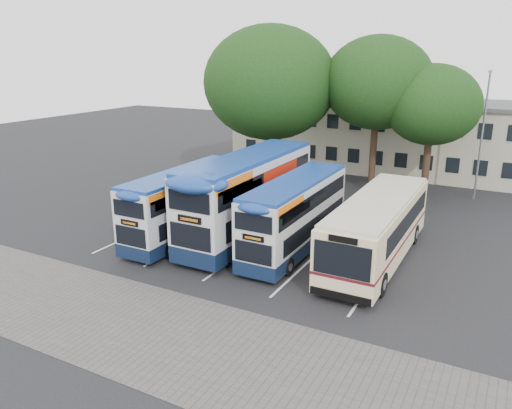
{
  "coord_description": "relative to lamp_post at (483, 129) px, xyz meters",
  "views": [
    {
      "loc": [
        8.36,
        -17.96,
        10.2
      ],
      "look_at": [
        -3.87,
        5.0,
        2.22
      ],
      "focal_mm": 35.0,
      "sensor_mm": 36.0,
      "label": 1
    }
  ],
  "objects": [
    {
      "name": "bus_dd_left",
      "position": [
        -13.81,
        -15.96,
        -2.95
      ],
      "size": [
        2.26,
        9.31,
        3.88
      ],
      "color": "#0F1D37",
      "rests_on": "ground"
    },
    {
      "name": "tree_right",
      "position": [
        -3.27,
        -1.59,
        1.62
      ],
      "size": [
        6.53,
        6.53,
        9.5
      ],
      "color": "black",
      "rests_on": "ground"
    },
    {
      "name": "depot_building",
      "position": [
        -6.0,
        7.02,
        -1.93
      ],
      "size": [
        32.4,
        8.4,
        6.2
      ],
      "color": "#B5AC92",
      "rests_on": "ground"
    },
    {
      "name": "paving_strip",
      "position": [
        -8.0,
        -24.97,
        -5.08
      ],
      "size": [
        40.0,
        6.0,
        0.01
      ],
      "primitive_type": "cube",
      "color": "#595654",
      "rests_on": "ground"
    },
    {
      "name": "ground",
      "position": [
        -6.0,
        -19.97,
        -5.08
      ],
      "size": [
        120.0,
        120.0,
        0.0
      ],
      "primitive_type": "plane",
      "color": "black",
      "rests_on": "ground"
    },
    {
      "name": "bay_lines",
      "position": [
        -9.75,
        -14.97,
        -5.08
      ],
      "size": [
        14.12,
        11.0,
        0.01
      ],
      "color": "silver",
      "rests_on": "ground"
    },
    {
      "name": "lamp_post",
      "position": [
        0.0,
        0.0,
        0.0
      ],
      "size": [
        0.25,
        1.05,
        9.06
      ],
      "color": "gray",
      "rests_on": "ground"
    },
    {
      "name": "bus_single",
      "position": [
        -3.34,
        -14.19,
        -3.21
      ],
      "size": [
        2.82,
        11.08,
        3.3
      ],
      "color": "beige",
      "rests_on": "ground"
    },
    {
      "name": "tree_left",
      "position": [
        -14.76,
        -3.55,
        2.88
      ],
      "size": [
        10.0,
        10.0,
        12.23
      ],
      "color": "black",
      "rests_on": "ground"
    },
    {
      "name": "bus_dd_right",
      "position": [
        -7.52,
        -14.94,
        -2.94
      ],
      "size": [
        2.27,
        9.37,
        3.9
      ],
      "color": "#0F1D37",
      "rests_on": "ground"
    },
    {
      "name": "bus_dd_mid",
      "position": [
        -10.67,
        -14.31,
        -2.47
      ],
      "size": [
        2.76,
        11.39,
        4.75
      ],
      "color": "#0F1D37",
      "rests_on": "ground"
    },
    {
      "name": "tree_mid",
      "position": [
        -7.2,
        -1.37,
        2.97
      ],
      "size": [
        7.88,
        7.88,
        11.43
      ],
      "color": "black",
      "rests_on": "ground"
    }
  ]
}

